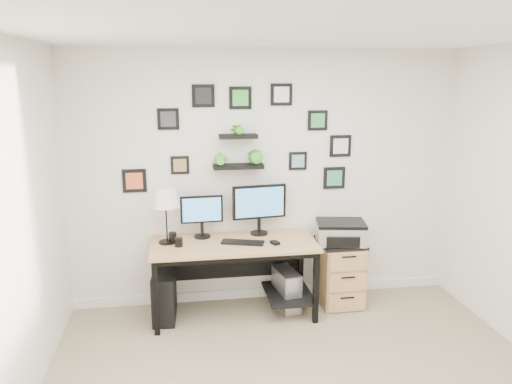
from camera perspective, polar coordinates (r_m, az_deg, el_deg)
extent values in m
plane|color=white|center=(3.08, 8.18, 18.05)|extent=(4.00, 4.00, 0.00)
plane|color=silver|center=(5.13, 1.19, 1.57)|extent=(4.00, 0.00, 4.00)
cube|color=white|center=(5.50, 1.16, -11.32)|extent=(4.00, 0.03, 0.10)
cube|color=tan|center=(4.87, -2.56, -5.97)|extent=(1.60, 0.70, 0.03)
cube|color=black|center=(4.88, -2.55, -6.42)|extent=(1.54, 0.64, 0.05)
cube|color=black|center=(5.27, -2.93, -7.63)|extent=(1.44, 0.02, 0.41)
cube|color=black|center=(5.16, 3.71, -11.48)|extent=(0.45, 0.63, 0.03)
cube|color=black|center=(4.71, -11.38, -11.83)|extent=(0.05, 0.05, 0.72)
cube|color=black|center=(5.26, -11.14, -9.08)|extent=(0.05, 0.05, 0.72)
cube|color=black|center=(4.87, 6.87, -10.81)|extent=(0.05, 0.05, 0.72)
cube|color=black|center=(5.40, 5.13, -8.28)|extent=(0.05, 0.05, 0.72)
cylinder|color=black|center=(5.04, -6.15, -5.07)|extent=(0.17, 0.17, 0.02)
cylinder|color=black|center=(5.02, -6.17, -4.27)|extent=(0.03, 0.03, 0.15)
cube|color=black|center=(4.96, -6.23, -1.98)|extent=(0.42, 0.04, 0.27)
cube|color=#3F8CCC|center=(4.94, -6.21, -2.03)|extent=(0.38, 0.02, 0.24)
cylinder|color=black|center=(5.11, 0.36, -4.72)|extent=(0.20, 0.20, 0.02)
cylinder|color=black|center=(5.09, 0.36, -3.87)|extent=(0.04, 0.04, 0.16)
cube|color=black|center=(5.02, 0.38, -1.13)|extent=(0.55, 0.09, 0.35)
cube|color=#3F8CCC|center=(5.00, 0.44, -1.19)|extent=(0.50, 0.06, 0.30)
cube|color=black|center=(4.84, -1.52, -5.78)|extent=(0.43, 0.25, 0.02)
cube|color=black|center=(4.82, 2.18, -5.81)|extent=(0.09, 0.11, 0.03)
cylinder|color=black|center=(4.93, -10.10, -5.65)|extent=(0.17, 0.17, 0.02)
cylinder|color=black|center=(4.85, -10.21, -2.84)|extent=(0.01, 0.01, 0.50)
cone|color=white|center=(4.80, -10.31, -0.59)|extent=(0.27, 0.27, 0.19)
cylinder|color=black|center=(4.80, -8.82, -5.69)|extent=(0.07, 0.07, 0.08)
cylinder|color=black|center=(4.92, -9.51, -5.14)|extent=(0.08, 0.08, 0.10)
cube|color=black|center=(5.05, -10.43, -11.52)|extent=(0.23, 0.49, 0.48)
cube|color=gray|center=(5.19, 3.49, -11.03)|extent=(0.24, 0.43, 0.41)
cube|color=silver|center=(5.02, 4.35, -11.93)|extent=(0.16, 0.03, 0.38)
cube|color=tan|center=(5.33, 9.50, -9.10)|extent=(0.42, 0.50, 0.65)
cube|color=black|center=(5.22, 9.64, -5.69)|extent=(0.43, 0.51, 0.02)
cube|color=tan|center=(5.20, 10.32, -12.36)|extent=(0.39, 0.02, 0.18)
cylinder|color=black|center=(5.16, 10.40, -11.82)|extent=(0.14, 0.02, 0.02)
cube|color=tan|center=(5.11, 10.42, -10.17)|extent=(0.39, 0.02, 0.18)
cylinder|color=black|center=(5.07, 10.50, -9.60)|extent=(0.14, 0.02, 0.02)
cube|color=tan|center=(5.03, 10.52, -7.90)|extent=(0.39, 0.02, 0.18)
cylinder|color=black|center=(5.00, 10.61, -7.30)|extent=(0.14, 0.02, 0.02)
cube|color=silver|center=(5.15, 9.64, -4.70)|extent=(0.54, 0.45, 0.19)
cube|color=black|center=(5.12, 9.69, -3.54)|extent=(0.54, 0.45, 0.03)
cube|color=black|center=(4.98, 9.94, -5.69)|extent=(0.33, 0.08, 0.11)
cube|color=black|center=(4.97, -2.03, 2.95)|extent=(0.50, 0.18, 0.04)
cube|color=black|center=(4.91, -2.05, 6.38)|extent=(0.38, 0.15, 0.04)
imported|color=green|center=(4.92, -4.02, 4.67)|extent=(0.15, 0.12, 0.27)
imported|color=green|center=(4.96, -0.09, 4.77)|extent=(0.15, 0.15, 0.27)
imported|color=green|center=(4.90, -2.06, 8.09)|extent=(0.13, 0.09, 0.25)
cube|color=black|center=(5.25, 9.63, 5.21)|extent=(0.22, 0.02, 0.22)
cube|color=silver|center=(5.24, 9.66, 5.19)|extent=(0.16, 0.00, 0.16)
cube|color=black|center=(4.95, -10.00, 8.21)|extent=(0.21, 0.02, 0.21)
cube|color=#333338|center=(4.94, -10.01, 8.20)|extent=(0.15, 0.00, 0.15)
cube|color=black|center=(5.15, 7.06, 8.13)|extent=(0.20, 0.02, 0.20)
cube|color=#3F8C51|center=(5.14, 7.09, 8.12)|extent=(0.14, 0.00, 0.14)
cube|color=black|center=(5.01, -8.69, 3.05)|extent=(0.18, 0.02, 0.18)
cube|color=olive|center=(4.99, -8.69, 3.03)|extent=(0.13, 0.00, 0.13)
cube|color=black|center=(5.05, -13.72, 1.25)|extent=(0.23, 0.02, 0.23)
cube|color=#DB5B33|center=(5.04, -13.73, 1.23)|extent=(0.16, 0.00, 0.16)
cube|color=black|center=(5.29, 8.93, 1.60)|extent=(0.23, 0.02, 0.23)
cube|color=#369666|center=(5.28, 8.96, 1.58)|extent=(0.16, 0.00, 0.16)
cube|color=black|center=(5.15, 4.80, 3.56)|extent=(0.19, 0.02, 0.19)
cube|color=#6699B3|center=(5.14, 4.83, 3.54)|extent=(0.13, 0.00, 0.13)
cube|color=black|center=(4.94, -6.05, 10.88)|extent=(0.22, 0.02, 0.22)
cube|color=black|center=(4.93, -6.04, 10.87)|extent=(0.15, 0.00, 0.15)
cube|color=black|center=(5.04, 2.92, 11.07)|extent=(0.22, 0.02, 0.22)
cube|color=white|center=(5.03, 2.94, 11.06)|extent=(0.15, 0.00, 0.15)
cube|color=black|center=(4.97, -1.80, 10.70)|extent=(0.22, 0.02, 0.22)
cube|color=green|center=(4.96, -1.79, 10.70)|extent=(0.15, 0.00, 0.15)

